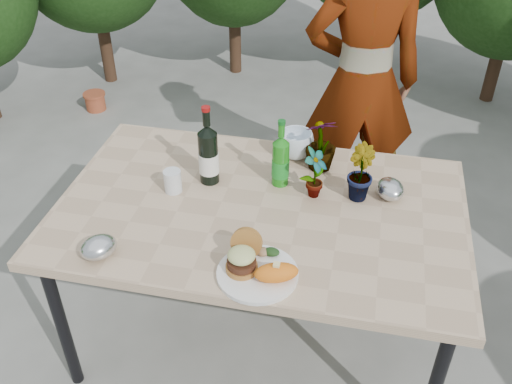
% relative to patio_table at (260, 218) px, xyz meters
% --- Properties ---
extents(ground, '(80.00, 80.00, 0.00)m').
position_rel_patio_table_xyz_m(ground, '(0.00, 0.00, -0.69)').
color(ground, slate).
rests_on(ground, ground).
extents(patio_table, '(1.60, 1.00, 0.75)m').
position_rel_patio_table_xyz_m(patio_table, '(0.00, 0.00, 0.00)').
color(patio_table, tan).
rests_on(patio_table, ground).
extents(dinner_plate, '(0.28, 0.28, 0.01)m').
position_rel_patio_table_xyz_m(dinner_plate, '(0.07, -0.37, 0.06)').
color(dinner_plate, white).
rests_on(dinner_plate, patio_table).
extents(burger_stack, '(0.11, 0.16, 0.11)m').
position_rel_patio_table_xyz_m(burger_stack, '(0.01, -0.35, 0.12)').
color(burger_stack, '#B7722D').
rests_on(burger_stack, dinner_plate).
extents(sweet_potato, '(0.17, 0.12, 0.06)m').
position_rel_patio_table_xyz_m(sweet_potato, '(0.14, -0.39, 0.10)').
color(sweet_potato, orange).
rests_on(sweet_potato, dinner_plate).
extents(grilled_veg, '(0.08, 0.05, 0.03)m').
position_rel_patio_table_xyz_m(grilled_veg, '(0.09, -0.28, 0.09)').
color(grilled_veg, olive).
rests_on(grilled_veg, dinner_plate).
extents(wine_bottle, '(0.08, 0.08, 0.35)m').
position_rel_patio_table_xyz_m(wine_bottle, '(-0.24, 0.13, 0.18)').
color(wine_bottle, black).
rests_on(wine_bottle, patio_table).
extents(sparkling_water, '(0.07, 0.07, 0.30)m').
position_rel_patio_table_xyz_m(sparkling_water, '(0.05, 0.17, 0.17)').
color(sparkling_water, '#1A7B16').
rests_on(sparkling_water, patio_table).
extents(plastic_cup, '(0.07, 0.07, 0.09)m').
position_rel_patio_table_xyz_m(plastic_cup, '(-0.37, 0.03, 0.10)').
color(plastic_cup, silver).
rests_on(plastic_cup, patio_table).
extents(seedling_left, '(0.12, 0.14, 0.22)m').
position_rel_patio_table_xyz_m(seedling_left, '(0.19, 0.11, 0.17)').
color(seedling_left, '#255A1F').
rests_on(seedling_left, patio_table).
extents(seedling_mid, '(0.14, 0.16, 0.23)m').
position_rel_patio_table_xyz_m(seedling_mid, '(0.36, 0.15, 0.17)').
color(seedling_mid, '#24541D').
rests_on(seedling_mid, patio_table).
extents(seedling_right, '(0.18, 0.18, 0.24)m').
position_rel_patio_table_xyz_m(seedling_right, '(0.19, 0.33, 0.18)').
color(seedling_right, '#2B5A1F').
rests_on(seedling_right, patio_table).
extents(blue_bowl, '(0.17, 0.17, 0.12)m').
position_rel_patio_table_xyz_m(blue_bowl, '(0.08, 0.39, 0.12)').
color(blue_bowl, white).
rests_on(blue_bowl, patio_table).
extents(foil_packet_left, '(0.17, 0.17, 0.08)m').
position_rel_patio_table_xyz_m(foil_packet_left, '(-0.50, -0.39, 0.10)').
color(foil_packet_left, silver).
rests_on(foil_packet_left, patio_table).
extents(foil_packet_right, '(0.15, 0.16, 0.08)m').
position_rel_patio_table_xyz_m(foil_packet_right, '(0.49, 0.17, 0.10)').
color(foil_packet_right, silver).
rests_on(foil_packet_right, patio_table).
extents(person, '(0.67, 0.51, 1.68)m').
position_rel_patio_table_xyz_m(person, '(0.32, 1.02, 0.15)').
color(person, '#A77253').
rests_on(person, ground).
extents(terracotta_pot, '(0.17, 0.17, 0.14)m').
position_rel_patio_table_xyz_m(terracotta_pot, '(-1.70, 1.88, -0.62)').
color(terracotta_pot, '#A24829').
rests_on(terracotta_pot, ground).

